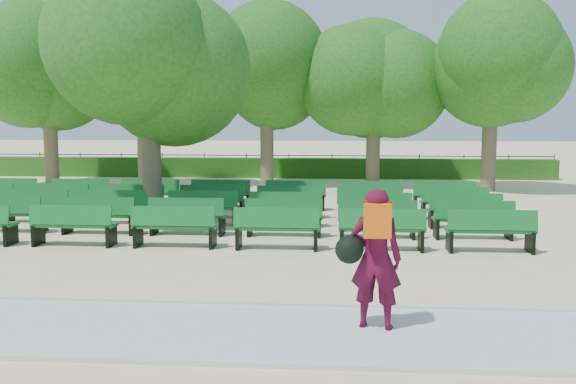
% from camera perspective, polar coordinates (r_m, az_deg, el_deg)
% --- Properties ---
extents(ground, '(120.00, 120.00, 0.00)m').
position_cam_1_polar(ground, '(15.89, -7.50, -3.45)').
color(ground, beige).
extents(paving, '(30.00, 2.20, 0.06)m').
position_cam_1_polar(paving, '(8.98, -17.49, -11.47)').
color(paving, silver).
rests_on(paving, ground).
extents(curb, '(30.00, 0.12, 0.10)m').
position_cam_1_polar(curb, '(10.01, -15.02, -9.40)').
color(curb, silver).
rests_on(curb, ground).
extents(hedge, '(26.00, 0.70, 0.90)m').
position_cam_1_polar(hedge, '(29.58, -1.90, 2.16)').
color(hedge, '#235716').
rests_on(hedge, ground).
extents(fence, '(26.00, 0.10, 1.02)m').
position_cam_1_polar(fence, '(30.01, -1.82, 1.37)').
color(fence, black).
rests_on(fence, ground).
extents(tree_line, '(21.80, 6.80, 7.04)m').
position_cam_1_polar(tree_line, '(25.66, -2.89, 0.46)').
color(tree_line, '#26641A').
rests_on(tree_line, ground).
extents(bench_array, '(1.84, 0.71, 1.13)m').
position_cam_1_polar(bench_array, '(16.80, -7.61, -2.58)').
color(bench_array, '#116624').
rests_on(bench_array, ground).
extents(tree_among, '(4.11, 4.11, 5.84)m').
position_cam_1_polar(tree_among, '(16.98, -12.21, 10.52)').
color(tree_among, brown).
rests_on(tree_among, ground).
extents(person, '(0.90, 0.58, 1.83)m').
position_cam_1_polar(person, '(8.34, 7.63, -5.67)').
color(person, '#490A22').
rests_on(person, ground).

